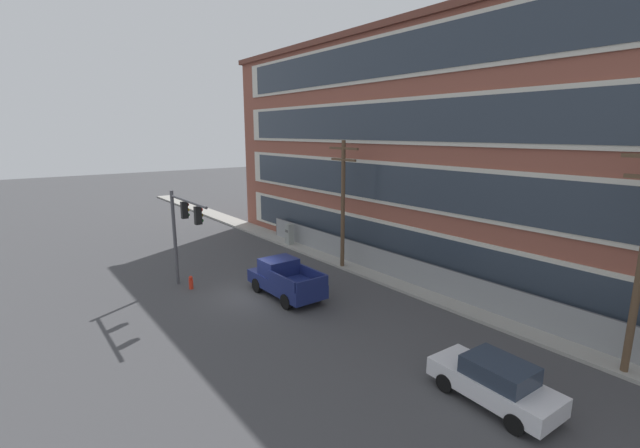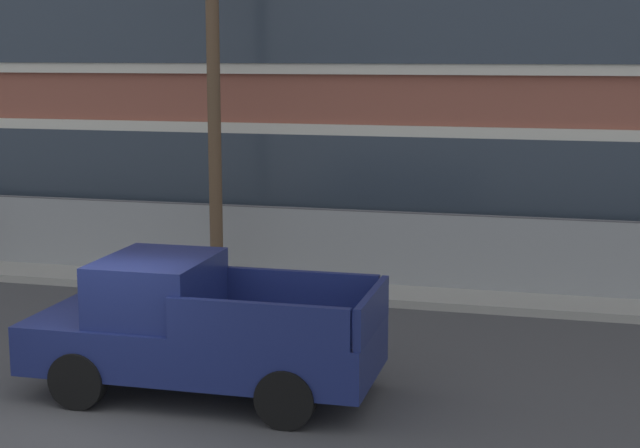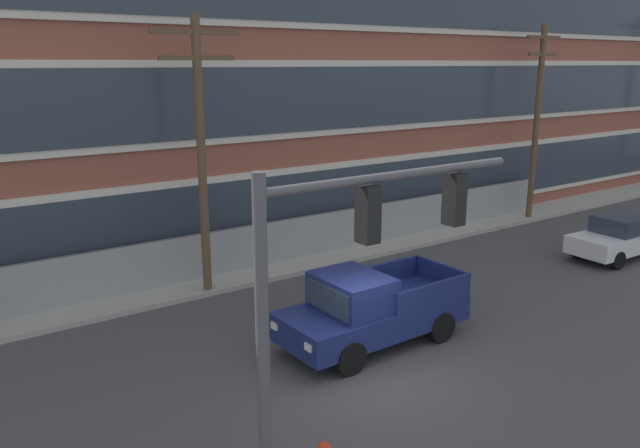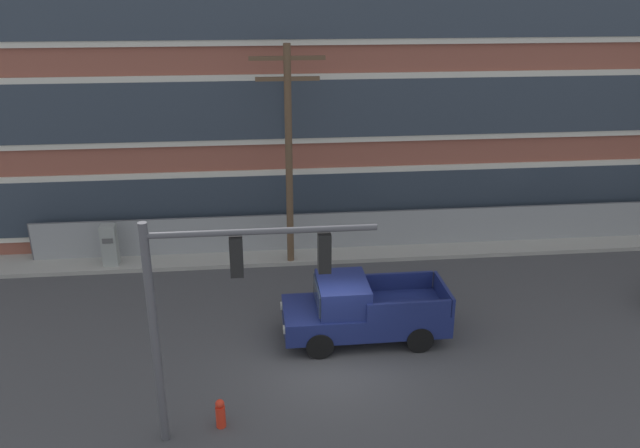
{
  "view_description": "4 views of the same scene",
  "coord_description": "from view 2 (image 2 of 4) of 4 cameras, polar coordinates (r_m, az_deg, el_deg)",
  "views": [
    {
      "loc": [
        19.77,
        -10.45,
        8.77
      ],
      "look_at": [
        1.75,
        3.19,
        3.9
      ],
      "focal_mm": 24.0,
      "sensor_mm": 36.0,
      "label": 1
    },
    {
      "loc": [
        6.11,
        -11.18,
        4.82
      ],
      "look_at": [
        1.92,
        4.82,
        1.92
      ],
      "focal_mm": 55.0,
      "sensor_mm": 36.0,
      "label": 2
    },
    {
      "loc": [
        -8.43,
        -9.84,
        6.95
      ],
      "look_at": [
        0.86,
        3.29,
        2.77
      ],
      "focal_mm": 35.0,
      "sensor_mm": 36.0,
      "label": 3
    },
    {
      "loc": [
        -1.95,
        -15.07,
        10.19
      ],
      "look_at": [
        -0.19,
        1.75,
        3.63
      ],
      "focal_mm": 35.0,
      "sensor_mm": 36.0,
      "label": 4
    }
  ],
  "objects": [
    {
      "name": "ground_plane",
      "position": [
        13.62,
        -13.3,
        -11.05
      ],
      "size": [
        160.0,
        160.0,
        0.0
      ],
      "primitive_type": "plane",
      "color": "#424244"
    },
    {
      "name": "sidewalk_building_side",
      "position": [
        20.37,
        -3.19,
        -3.51
      ],
      "size": [
        80.0,
        1.89,
        0.16
      ],
      "primitive_type": "cube",
      "color": "#9E9B93",
      "rests_on": "ground"
    },
    {
      "name": "chain_link_fence",
      "position": [
        19.83,
        5.14,
        -1.62
      ],
      "size": [
        27.32,
        0.06,
        1.67
      ],
      "color": "gray",
      "rests_on": "ground"
    },
    {
      "name": "pickup_truck_navy",
      "position": [
        14.06,
        -7.19,
        -6.17
      ],
      "size": [
        5.01,
        2.17,
        1.96
      ],
      "color": "navy",
      "rests_on": "ground"
    },
    {
      "name": "utility_pole_near_corner",
      "position": [
        19.4,
        -6.23,
        9.32
      ],
      "size": [
        2.65,
        0.26,
        8.27
      ],
      "color": "brown",
      "rests_on": "ground"
    }
  ]
}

